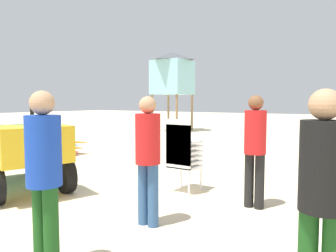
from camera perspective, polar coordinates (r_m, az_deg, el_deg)
name	(u,v)px	position (r m, az deg, el deg)	size (l,w,h in m)	color
ground	(42,196)	(5.97, -21.38, -11.42)	(80.00, 80.00, 0.00)	beige
utility_cart	(20,146)	(6.44, -24.71, -3.25)	(2.79, 1.95, 1.50)	#146023
stacked_plastic_chairs	(182,150)	(5.63, 2.48, -4.32)	(0.48, 0.48, 1.29)	white
surfboard_pile	(55,145)	(10.81, -19.45, -3.26)	(2.58, 0.83, 0.40)	yellow
lifeguard_near_left	(322,190)	(2.56, 25.63, -10.22)	(0.32, 0.32, 1.68)	#194C19
lifeguard_near_center	(255,144)	(4.95, 15.17, -3.04)	(0.32, 0.32, 1.69)	black
lifeguard_near_right	(148,152)	(4.10, -3.59, -4.63)	(0.32, 0.32, 1.66)	#33598C
lifeguard_far_right	(44,169)	(3.18, -21.10, -7.17)	(0.32, 0.32, 1.69)	#194C19
lifeguard_tower	(172,73)	(17.53, 0.77, 9.30)	(1.98, 1.98, 4.23)	olive
traffic_cone_near	(145,141)	(10.95, -4.15, -2.59)	(0.38, 0.38, 0.55)	orange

